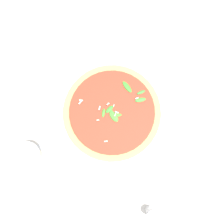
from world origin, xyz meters
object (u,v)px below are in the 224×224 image
at_px(pizza_arugula_main, 112,113).
at_px(side_plate_white, 41,66).
at_px(fork, 80,221).
at_px(wine_glass, 31,156).
at_px(shaker_pepper, 151,213).

distance_m(pizza_arugula_main, side_plate_white, 0.31).
bearing_deg(fork, side_plate_white, -168.70).
bearing_deg(fork, wine_glass, -151.30).
distance_m(fork, side_plate_white, 0.55).
relative_size(pizza_arugula_main, wine_glass, 2.12).
xyz_separation_m(side_plate_white, shaker_pepper, (0.38, 0.50, 0.02)).
xyz_separation_m(wine_glass, fork, (0.17, 0.19, -0.11)).
bearing_deg(pizza_arugula_main, shaker_pepper, 36.07).
relative_size(pizza_arugula_main, side_plate_white, 1.88).
relative_size(fork, shaker_pepper, 2.89).
height_order(wine_glass, side_plate_white, wine_glass).
bearing_deg(side_plate_white, pizza_arugula_main, 71.07).
bearing_deg(side_plate_white, wine_glass, 17.60).
distance_m(fork, shaker_pepper, 0.23).
height_order(wine_glass, shaker_pepper, wine_glass).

